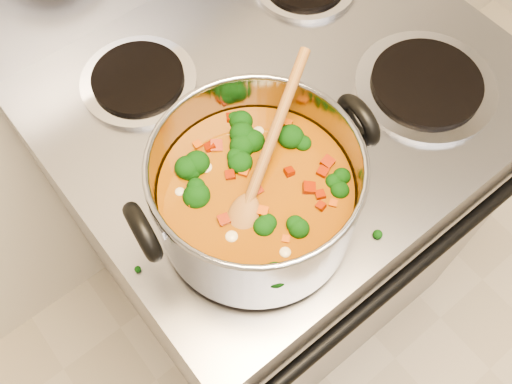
% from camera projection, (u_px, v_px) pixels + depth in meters
% --- Properties ---
extents(electric_range, '(0.75, 0.68, 1.08)m').
position_uv_depth(electric_range, '(273.00, 209.00, 1.32)').
color(electric_range, gray).
rests_on(electric_range, ground).
extents(stockpot, '(0.33, 0.27, 0.16)m').
position_uv_depth(stockpot, '(255.00, 194.00, 0.73)').
color(stockpot, gray).
rests_on(stockpot, electric_range).
extents(wooden_spoon, '(0.23, 0.15, 0.11)m').
position_uv_depth(wooden_spoon, '(259.00, 173.00, 0.70)').
color(wooden_spoon, brown).
rests_on(wooden_spoon, stockpot).
extents(cooktop_crumbs, '(0.18, 0.27, 0.01)m').
position_uv_depth(cooktop_crumbs, '(338.00, 214.00, 0.81)').
color(cooktop_crumbs, black).
rests_on(cooktop_crumbs, electric_range).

